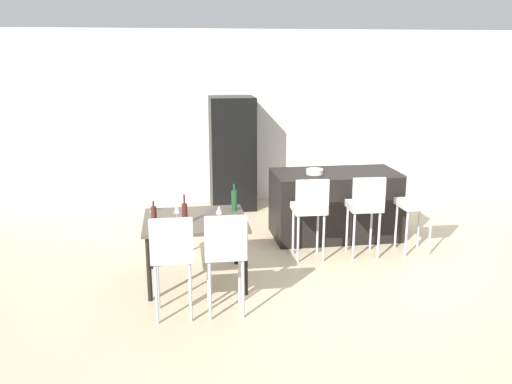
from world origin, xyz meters
The scene contains 17 objects.
ground_plane centered at (0.00, 0.00, 0.00)m, with size 10.00×10.00×0.00m, color #C6B28E.
back_wall centered at (0.00, 3.16, 1.45)m, with size 10.00×0.12×2.90m, color silver.
kitchen_island centered at (0.23, 1.04, 0.46)m, with size 1.74×0.91×0.92m, color black.
bar_chair_left centered at (-0.35, 0.20, 0.70)m, with size 0.41×0.41×1.05m.
bar_chair_middle centered at (0.36, 0.20, 0.70)m, with size 0.42×0.42×1.05m.
bar_chair_right centered at (1.04, 0.20, 0.70)m, with size 0.41×0.41×1.05m.
dining_table centered at (-1.78, -0.26, 0.67)m, with size 1.13×1.00×0.74m.
dining_chair_near centered at (-2.03, -1.12, 0.70)m, with size 0.40×0.40×1.05m.
dining_chair_far centered at (-1.52, -1.12, 0.70)m, with size 0.41×0.41×1.05m.
wine_bottle_middle centered at (-1.31, -0.01, 0.87)m, with size 0.06×0.06×0.32m.
wine_bottle_end centered at (-2.21, -0.43, 0.85)m, with size 0.06×0.06×0.27m.
wine_bottle_left centered at (-1.89, -0.41, 0.86)m, with size 0.06×0.06×0.32m.
wine_glass_right centered at (-1.97, -0.27, 0.86)m, with size 0.07×0.07×0.17m.
wine_glass_far centered at (-1.52, -0.38, 0.86)m, with size 0.07×0.07×0.17m.
wine_glass_near centered at (-2.26, 0.10, 0.86)m, with size 0.07×0.07×0.17m.
refrigerator centered at (-1.03, 2.72, 0.92)m, with size 0.72×0.68×1.84m, color black.
fruit_bowl centered at (-0.10, 0.97, 0.96)m, with size 0.23×0.23×0.07m, color beige.
Camera 1 is at (-1.96, -6.02, 2.52)m, focal length 38.02 mm.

